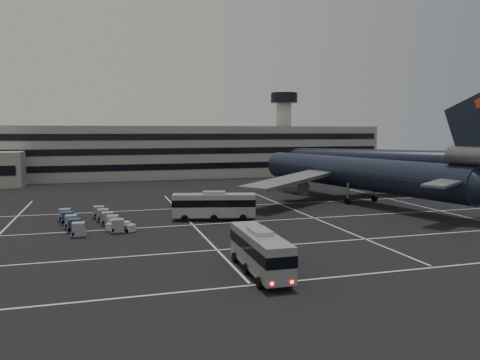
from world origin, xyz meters
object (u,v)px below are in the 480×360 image
at_px(bus_far, 214,204).
at_px(tug_a, 113,226).
at_px(trijet_main, 356,173).
at_px(uld_cluster, 90,220).
at_px(bus_near, 260,249).

xyz_separation_m(bus_far, tug_a, (-13.99, -3.21, -1.64)).
bearing_deg(trijet_main, uld_cluster, 178.69).
xyz_separation_m(bus_near, uld_cluster, (-15.14, 25.90, -1.35)).
bearing_deg(bus_near, trijet_main, 50.65).
bearing_deg(uld_cluster, trijet_main, 11.76).
bearing_deg(tug_a, uld_cluster, 155.03).
distance_m(tug_a, uld_cluster, 4.59).
bearing_deg(tug_a, bus_near, -36.58).
distance_m(bus_far, tug_a, 14.45).
bearing_deg(bus_far, trijet_main, -57.03).
distance_m(bus_near, bus_far, 25.67).
relative_size(trijet_main, tug_a, 22.23).
height_order(bus_near, bus_far, bus_far).
xyz_separation_m(trijet_main, uld_cluster, (-45.34, -9.44, -4.40)).
distance_m(trijet_main, bus_far, 30.16).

